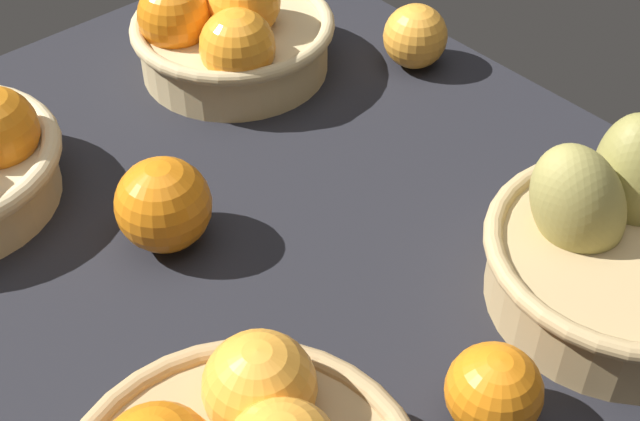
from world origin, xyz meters
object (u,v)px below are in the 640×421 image
(basket_near_left_pears, at_px, (619,248))
(loose_orange_front_gap, at_px, (415,36))
(basket_near_right, at_px, (226,30))
(loose_orange_side_gap, at_px, (490,394))
(loose_orange_back_gap, at_px, (163,205))

(basket_near_left_pears, distance_m, loose_orange_front_gap, 0.36)
(basket_near_right, relative_size, loose_orange_front_gap, 3.11)
(basket_near_left_pears, bearing_deg, loose_orange_side_gap, 96.06)
(loose_orange_front_gap, bearing_deg, basket_near_right, 51.38)
(loose_orange_front_gap, distance_m, loose_orange_side_gap, 0.46)
(loose_orange_front_gap, relative_size, loose_orange_side_gap, 1.00)
(basket_near_left_pears, distance_m, loose_orange_side_gap, 0.18)
(loose_orange_side_gap, bearing_deg, basket_near_right, -15.98)
(loose_orange_front_gap, bearing_deg, basket_near_left_pears, 160.35)
(loose_orange_side_gap, bearing_deg, loose_orange_front_gap, -39.66)
(loose_orange_front_gap, relative_size, loose_orange_back_gap, 0.84)
(loose_orange_back_gap, distance_m, loose_orange_side_gap, 0.31)
(loose_orange_back_gap, xyz_separation_m, loose_orange_side_gap, (-0.30, -0.06, -0.01))
(basket_near_right, bearing_deg, loose_orange_back_gap, 131.33)
(basket_near_right, height_order, basket_near_left_pears, basket_near_left_pears)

